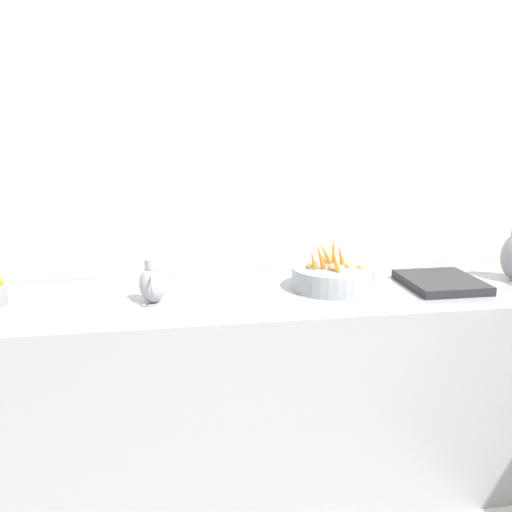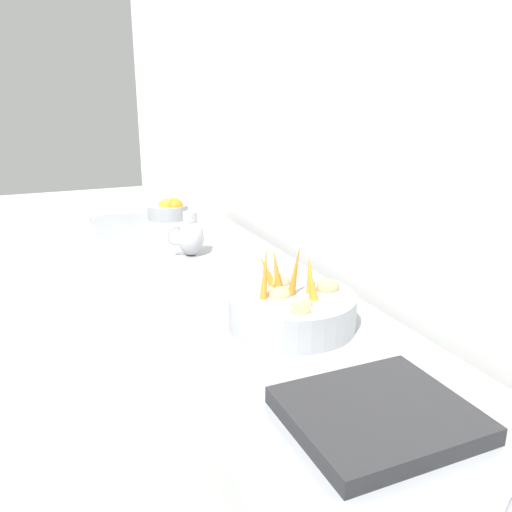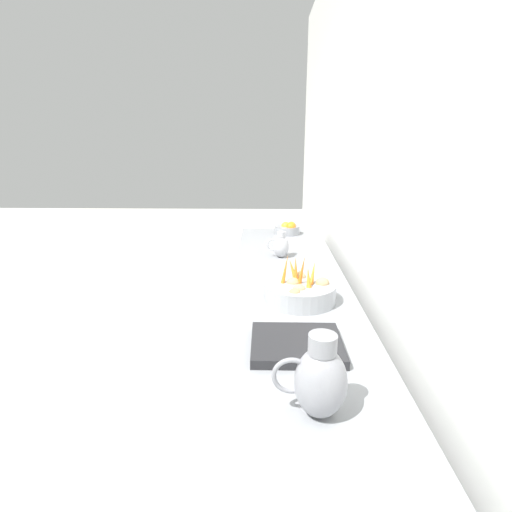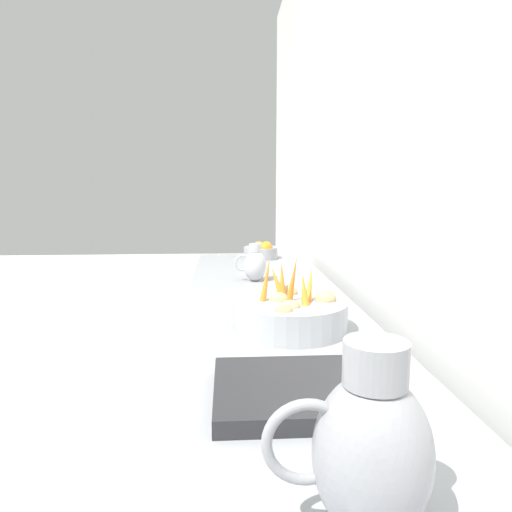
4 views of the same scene
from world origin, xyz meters
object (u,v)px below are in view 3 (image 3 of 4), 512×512
(vegetable_colander, at_px, (300,291))
(metal_pitcher_short, at_px, (281,246))
(metal_pitcher_tall, at_px, (320,380))
(orange_bowl, at_px, (288,229))

(vegetable_colander, xyz_separation_m, metal_pitcher_short, (0.07, -0.74, 0.03))
(vegetable_colander, relative_size, metal_pitcher_short, 2.00)
(metal_pitcher_tall, distance_m, metal_pitcher_short, 1.57)
(vegetable_colander, relative_size, orange_bowl, 1.69)
(metal_pitcher_short, bearing_deg, orange_bowl, -97.12)
(vegetable_colander, xyz_separation_m, orange_bowl, (-0.02, -1.38, -0.01))
(metal_pitcher_tall, xyz_separation_m, metal_pitcher_short, (0.05, -1.57, -0.04))
(metal_pitcher_tall, height_order, metal_pitcher_short, metal_pitcher_tall)
(orange_bowl, xyz_separation_m, metal_pitcher_short, (0.08, 0.64, 0.03))
(metal_pitcher_tall, bearing_deg, vegetable_colander, -91.01)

